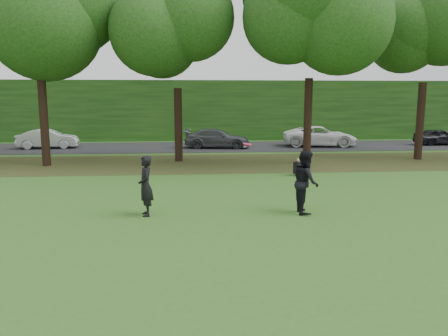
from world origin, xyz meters
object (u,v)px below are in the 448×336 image
Objects in this scene: player_right at (306,182)px; frisbee at (247,144)px; seated_person at (300,169)px; player_left at (146,186)px.

frisbee is at bearing 91.67° from player_right.
frisbee is 7.48m from seated_person.
player_right is 5.63× the size of frisbee.
frisbee reaches higher than player_left.
frisbee is (3.13, -0.01, 1.26)m from player_left.
seated_person is (3.35, 6.41, -1.88)m from frisbee.
player_left is at bearing 92.42° from player_right.
player_right is 6.67m from seated_person.
seated_person is at bearing 62.39° from frisbee.
player_right is at bearing 76.99° from player_left.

